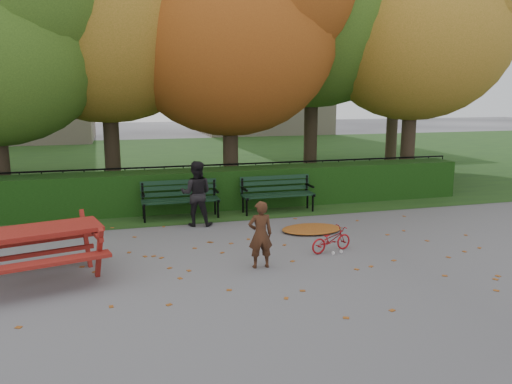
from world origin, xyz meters
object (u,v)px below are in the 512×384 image
object	(u,v)px
tree_e	(429,19)
bicycle	(331,240)
tree_c	(243,21)
picnic_table	(35,241)
bench_left	(180,196)
bench_right	(277,191)
adult	(196,194)
child	(260,235)
tree_g	(408,28)

from	to	relation	value
tree_e	bicycle	distance (m)	9.10
tree_c	picnic_table	size ratio (longest dim) A/B	3.49
bench_left	bench_right	distance (m)	2.40
bench_right	adult	distance (m)	2.29
bicycle	child	bearing A→B (deg)	92.02
tree_g	bench_left	world-z (taller)	tree_g
tree_c	bench_right	world-z (taller)	tree_c
tree_e	picnic_table	xyz separation A→B (m)	(-10.51, -5.54, -4.43)
tree_c	bench_left	distance (m)	5.31
tree_e	adult	bearing A→B (deg)	-159.22
bench_left	picnic_table	world-z (taller)	picnic_table
picnic_table	bicycle	bearing A→B (deg)	-13.05
bench_right	tree_c	bearing A→B (deg)	96.70
adult	bicycle	bearing A→B (deg)	145.30
tree_e	tree_g	xyz separation A→B (m)	(1.81, 3.99, 0.29)
tree_c	child	distance (m)	7.53
tree_c	bench_left	world-z (taller)	tree_c
tree_e	bench_left	size ratio (longest dim) A/B	4.53
tree_e	child	world-z (taller)	tree_e
tree_g	bench_right	distance (m)	10.61
tree_e	bench_left	xyz separation A→B (m)	(-7.82, -2.07, -4.56)
child	adult	xyz separation A→B (m)	(-0.59, 3.02, 0.15)
adult	bicycle	distance (m)	3.35
tree_c	tree_g	world-z (taller)	tree_g
tree_c	picnic_table	distance (m)	8.57
tree_c	adult	size ratio (longest dim) A/B	5.53
picnic_table	child	bearing A→B (deg)	-20.00
bench_left	bicycle	world-z (taller)	bench_left
tree_e	tree_g	distance (m)	4.39
tree_c	bench_right	distance (m)	4.87
tree_c	tree_g	distance (m)	8.43
bench_left	adult	world-z (taller)	adult
bicycle	tree_e	bearing A→B (deg)	-60.19
tree_g	bicycle	size ratio (longest dim) A/B	9.69
child	adult	world-z (taller)	adult
tree_g	tree_c	bearing A→B (deg)	-153.13
tree_c	bicycle	world-z (taller)	tree_c
tree_e	adult	size ratio (longest dim) A/B	5.64
bench_right	adult	world-z (taller)	adult
tree_e	tree_g	world-z (taller)	tree_g
picnic_table	bench_right	bearing A→B (deg)	20.06
tree_e	bicycle	size ratio (longest dim) A/B	9.25
tree_c	bicycle	xyz separation A→B (m)	(0.23, -5.62, -4.59)
tree_c	picnic_table	xyz separation A→B (m)	(-4.82, -5.73, -4.17)
bench_right	child	bearing A→B (deg)	-111.98
picnic_table	child	xyz separation A→B (m)	(3.54, -0.36, -0.08)
tree_g	picnic_table	bearing A→B (deg)	-142.27
tree_e	bench_left	distance (m)	9.29
bench_right	bicycle	world-z (taller)	bench_right
tree_c	child	xyz separation A→B (m)	(-1.28, -6.08, -4.25)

